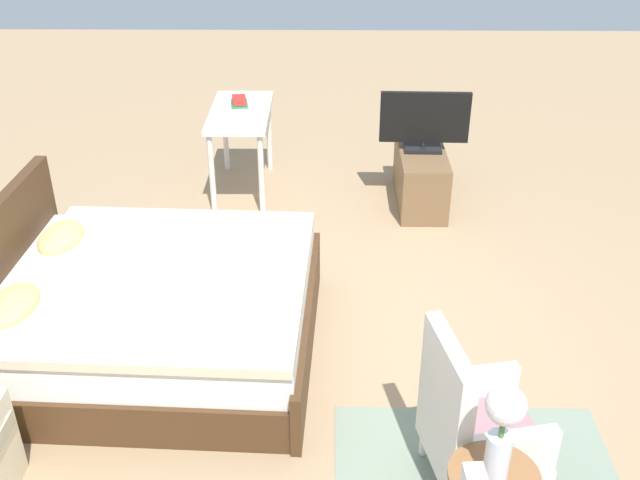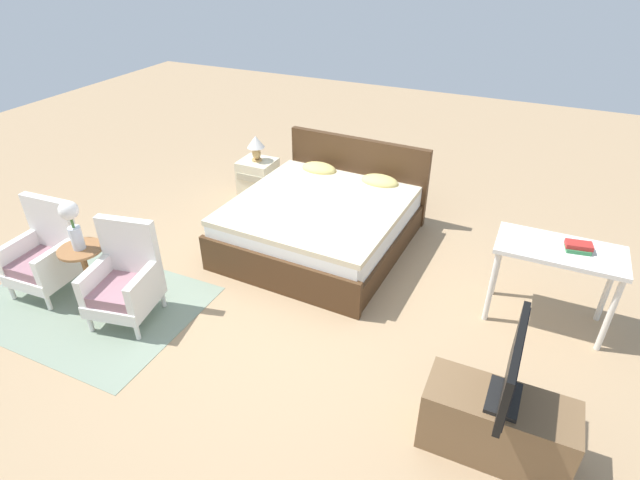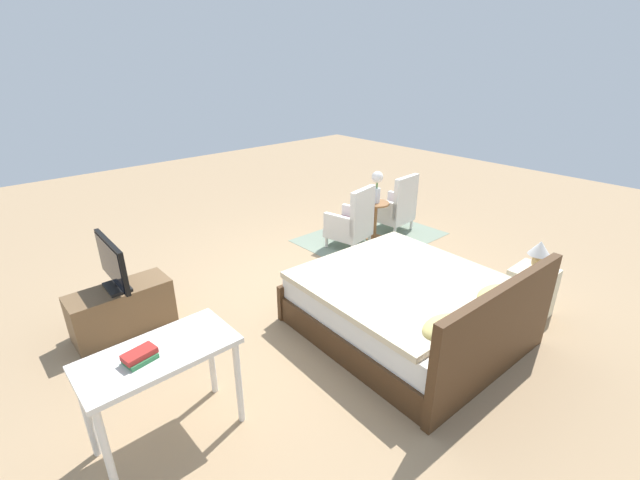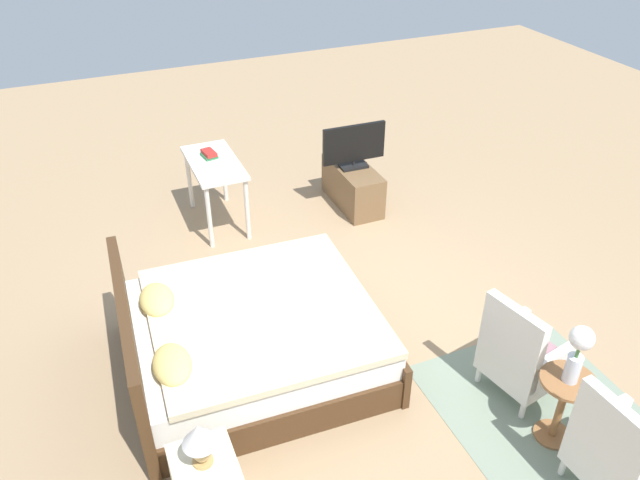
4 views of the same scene
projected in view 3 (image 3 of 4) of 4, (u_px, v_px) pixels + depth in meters
ground_plane at (321, 296)px, 5.07m from camera, size 16.00×16.00×0.00m
floor_rug at (370, 237)px, 6.70m from camera, size 2.10×1.50×0.01m
bed at (410, 307)px, 4.28m from camera, size 1.88×2.08×0.96m
armchair_by_window_left at (396, 208)px, 6.82m from camera, size 0.57×0.57×0.92m
armchair_by_window_right at (352, 223)px, 6.21m from camera, size 0.64×0.64×0.92m
side_table at (375, 216)px, 6.51m from camera, size 0.40×0.40×0.59m
flower_vase at (377, 184)px, 6.30m from camera, size 0.17×0.17×0.48m
nightstand at (530, 293)px, 4.60m from camera, size 0.44×0.41×0.55m
table_lamp at (539, 251)px, 4.40m from camera, size 0.22×0.22×0.33m
tv_stand at (122, 310)px, 4.33m from camera, size 0.96×0.40×0.50m
tv_flatscreen at (112, 264)px, 4.12m from camera, size 0.21×0.76×0.52m
vanity_desk at (160, 365)px, 2.94m from camera, size 1.04×0.52×0.78m
book_stack at (140, 356)px, 2.80m from camera, size 0.22×0.17×0.07m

